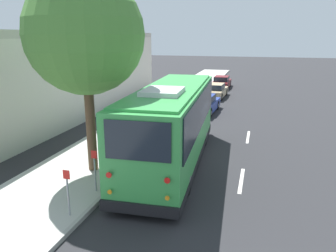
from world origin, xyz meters
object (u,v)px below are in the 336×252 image
at_px(shuttle_bus, 172,121).
at_px(street_tree, 86,27).
at_px(parked_sedan_tan, 215,91).
at_px(parked_sedan_blue, 204,104).
at_px(parked_sedan_maroon, 222,82).
at_px(sign_post_near, 68,192).
at_px(sign_post_far, 95,170).

distance_m(shuttle_bus, street_tree, 5.16).
relative_size(parked_sedan_tan, street_tree, 0.54).
relative_size(parked_sedan_blue, parked_sedan_maroon, 1.03).
bearing_deg(parked_sedan_tan, parked_sedan_blue, -176.66).
bearing_deg(street_tree, parked_sedan_tan, -7.61).
height_order(shuttle_bus, sign_post_near, shuttle_bus).
height_order(parked_sedan_tan, sign_post_far, sign_post_far).
bearing_deg(sign_post_far, shuttle_bus, -26.88).
xyz_separation_m(sign_post_near, sign_post_far, (1.72, 0.00, 0.01)).
height_order(street_tree, sign_post_far, street_tree).
xyz_separation_m(parked_sedan_blue, sign_post_far, (-14.07, 1.46, 0.32)).
height_order(parked_sedan_maroon, sign_post_far, sign_post_far).
relative_size(parked_sedan_maroon, sign_post_near, 2.95).
distance_m(parked_sedan_blue, sign_post_far, 14.15).
relative_size(shuttle_bus, sign_post_far, 6.62).
distance_m(street_tree, sign_post_far, 5.38).
height_order(shuttle_bus, parked_sedan_maroon, shuttle_bus).
distance_m(parked_sedan_maroon, sign_post_far, 26.66).
bearing_deg(shuttle_bus, sign_post_far, 149.78).
xyz_separation_m(parked_sedan_blue, parked_sedan_tan, (6.46, 0.03, -0.02)).
relative_size(parked_sedan_tan, sign_post_far, 2.96).
bearing_deg(sign_post_far, sign_post_near, 180.00).
height_order(shuttle_bus, parked_sedan_blue, shuttle_bus).
distance_m(shuttle_bus, sign_post_near, 5.74).
relative_size(parked_sedan_blue, street_tree, 0.55).
bearing_deg(street_tree, sign_post_far, -150.84).
relative_size(parked_sedan_blue, sign_post_near, 3.04).
height_order(shuttle_bus, sign_post_far, shuttle_bus).
bearing_deg(parked_sedan_maroon, parked_sedan_blue, -178.50).
relative_size(street_tree, sign_post_near, 5.56).
distance_m(shuttle_bus, parked_sedan_blue, 10.54).
relative_size(parked_sedan_tan, sign_post_near, 3.00).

